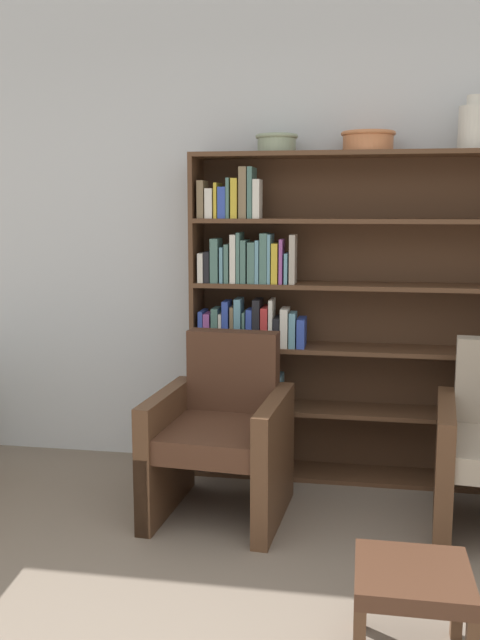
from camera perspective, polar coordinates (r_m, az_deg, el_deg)
The scene contains 7 objects.
wall_back at distance 4.19m, azimuth 4.05°, elevation 6.77°, with size 12.00×0.06×2.75m.
bookshelf at distance 4.04m, azimuth 6.70°, elevation -0.18°, with size 1.91×0.30×1.83m.
bowl_terracotta at distance 4.02m, azimuth 2.96°, elevation 14.02°, with size 0.23×0.23×0.10m.
bowl_olive at distance 3.99m, azimuth 10.21°, elevation 13.98°, with size 0.29×0.29×0.11m.
vase_tall at distance 4.04m, azimuth 18.27°, elevation 14.50°, with size 0.17×0.17×0.28m.
armchair_leather at distance 3.64m, azimuth -1.46°, elevation -9.22°, with size 0.69×0.73×0.90m.
footstool at distance 2.62m, azimuth 13.65°, elevation -19.93°, with size 0.39×0.39×0.34m.
Camera 1 is at (0.42, -1.33, 1.55)m, focal length 40.00 mm.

